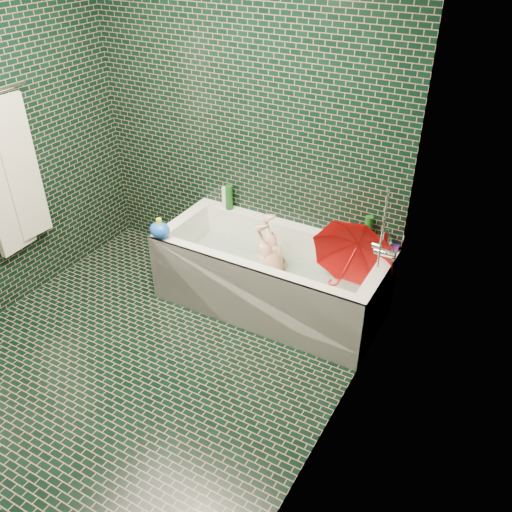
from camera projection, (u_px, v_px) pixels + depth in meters
The scene contains 19 objects.
floor at pixel (142, 364), 3.69m from camera, with size 2.80×2.80×0.00m, color black.
wall_back at pixel (244, 125), 4.04m from camera, with size 2.80×2.80×0.00m, color black.
wall_right at pixel (333, 263), 2.48m from camera, with size 2.80×2.80×0.00m, color black.
bathtub at pixel (270, 282), 4.13m from camera, with size 1.70×0.75×0.55m.
bath_mat at pixel (271, 287), 4.17m from camera, with size 1.35×0.47×0.01m, color green.
water at pixel (271, 272), 4.10m from camera, with size 1.48×0.53×0.00m, color silver.
towel at pixel (9, 175), 3.82m from camera, with size 0.08×0.44×1.12m.
faucet at pixel (383, 247), 3.50m from camera, with size 0.18×0.19×0.55m.
child at pixel (275, 273), 4.06m from camera, with size 0.32×0.21×0.88m, color #EAB192.
umbrella at pixel (348, 263), 3.74m from camera, with size 0.57×0.57×0.50m, color red.
soap_bottle_a at pixel (382, 251), 3.87m from camera, with size 0.09×0.09×0.24m, color white.
soap_bottle_b at pixel (392, 251), 3.88m from camera, with size 0.08×0.08×0.18m, color #5B217B.
soap_bottle_c at pixel (365, 246), 3.93m from camera, with size 0.13×0.13×0.17m, color #154B17.
bottle_right_tall at pixel (368, 231), 3.88m from camera, with size 0.06×0.06×0.23m, color #154B17.
bottle_right_pump at pixel (386, 241), 3.83m from camera, with size 0.05×0.05×0.16m, color silver.
bottle_left_tall at pixel (229, 197), 4.36m from camera, with size 0.06×0.06×0.20m, color #154B17.
bottle_left_short at pixel (225, 198), 4.39m from camera, with size 0.05×0.05×0.18m, color white.
rubber_duck at pixel (361, 237), 3.95m from camera, with size 0.11×0.08×0.09m.
bath_toy at pixel (160, 230), 3.99m from camera, with size 0.19×0.18×0.16m.
Camera 1 is at (2.00, -1.97, 2.62)m, focal length 38.00 mm.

